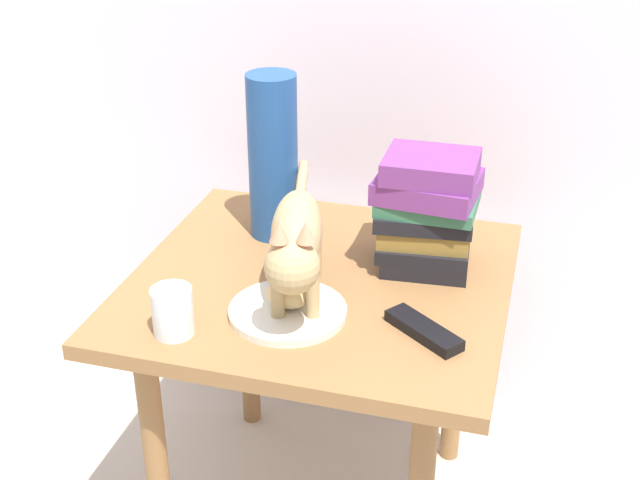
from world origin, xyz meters
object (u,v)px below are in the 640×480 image
book_stack (427,211)px  candle_jar (173,314)px  plate (288,312)px  bread_roll (289,294)px  side_table (320,315)px  green_vase (273,157)px  tv_remote (424,330)px  cat (296,240)px

book_stack → candle_jar: 0.51m
plate → bread_roll: size_ratio=2.59×
side_table → green_vase: 0.33m
green_vase → side_table: bearing=-47.5°
book_stack → tv_remote: 0.27m
plate → candle_jar: candle_jar is taller
plate → bread_roll: bearing=87.1°
plate → candle_jar: (-0.17, -0.11, 0.03)m
tv_remote → green_vase: bearing=177.8°
cat → green_vase: (-0.13, 0.26, 0.04)m
bread_roll → candle_jar: (-0.17, -0.11, -0.00)m
plate → tv_remote: size_ratio=1.38×
candle_jar → tv_remote: (0.41, 0.11, -0.03)m
book_stack → candle_jar: size_ratio=2.68×
plate → side_table: bearing=82.5°
green_vase → plate: bearing=-67.5°
candle_jar → plate: bearing=32.3°
plate → cat: 0.13m
green_vase → tv_remote: green_vase is taller
side_table → green_vase: bearing=132.5°
bread_roll → green_vase: bearing=113.0°
bread_roll → green_vase: green_vase is taller
cat → green_vase: 0.29m
plate → book_stack: book_stack is taller
side_table → book_stack: (0.18, 0.11, 0.20)m
cat → candle_jar: size_ratio=5.51×
candle_jar → side_table: bearing=53.0°
tv_remote → book_stack: bearing=136.4°
bread_roll → tv_remote: bread_roll is taller
tv_remote → side_table: bearing=-175.5°
green_vase → tv_remote: bearing=-39.1°
cat → side_table: bearing=83.6°
green_vase → candle_jar: (-0.04, -0.40, -0.13)m
side_table → plate: (-0.02, -0.14, 0.09)m
book_stack → candle_jar: book_stack is taller
cat → candle_jar: 0.24m
plate → tv_remote: 0.24m
cat → book_stack: 0.29m
book_stack → tv_remote: size_ratio=1.52×
tv_remote → plate: bearing=-142.7°
cat → tv_remote: (0.23, -0.03, -0.12)m
green_vase → candle_jar: 0.42m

